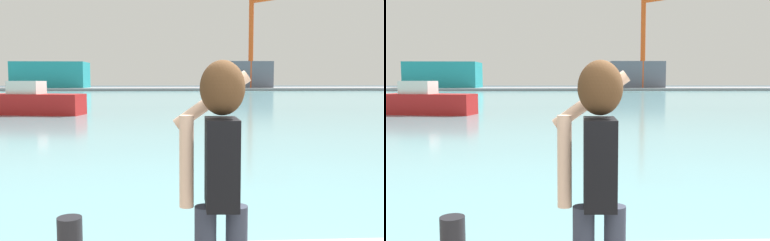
% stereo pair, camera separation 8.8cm
% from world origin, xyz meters
% --- Properties ---
extents(ground_plane, '(220.00, 220.00, 0.00)m').
position_xyz_m(ground_plane, '(0.00, 50.00, 0.00)').
color(ground_plane, '#334751').
extents(harbor_water, '(140.00, 100.00, 0.02)m').
position_xyz_m(harbor_water, '(0.00, 52.00, 0.01)').
color(harbor_water, '#6BA8B2').
rests_on(harbor_water, ground_plane).
extents(far_shore_dock, '(140.00, 20.00, 0.53)m').
position_xyz_m(far_shore_dock, '(0.00, 92.00, 0.26)').
color(far_shore_dock, gray).
rests_on(far_shore_dock, ground_plane).
extents(person_photographer, '(0.53, 0.55, 1.74)m').
position_xyz_m(person_photographer, '(-0.98, 0.51, 1.67)').
color(person_photographer, '#2D3342').
rests_on(person_photographer, quay_promenade).
extents(harbor_bollard, '(0.22, 0.22, 0.39)m').
position_xyz_m(harbor_bollard, '(-2.19, 1.66, 0.80)').
color(harbor_bollard, black).
rests_on(harbor_bollard, quay_promenade).
extents(boat_moored, '(6.03, 2.94, 2.13)m').
position_xyz_m(boat_moored, '(-9.65, 25.21, 0.82)').
color(boat_moored, '#B21919').
rests_on(boat_moored, harbor_water).
extents(warehouse_left, '(15.01, 8.28, 5.45)m').
position_xyz_m(warehouse_left, '(-26.19, 90.37, 3.25)').
color(warehouse_left, teal).
rests_on(warehouse_left, far_shore_dock).
extents(warehouse_right, '(11.47, 13.54, 5.63)m').
position_xyz_m(warehouse_right, '(15.35, 93.42, 3.34)').
color(warehouse_right, slate).
rests_on(warehouse_right, far_shore_dock).
extents(port_crane, '(7.63, 7.71, 18.71)m').
position_xyz_m(port_crane, '(16.93, 86.42, 11.63)').
color(port_crane, '#D84C19').
rests_on(port_crane, far_shore_dock).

